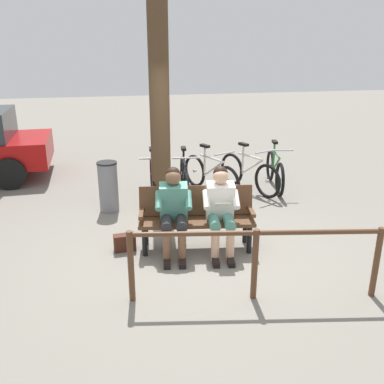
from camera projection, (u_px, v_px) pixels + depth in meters
The scene contains 13 objects.
ground_plane at pixel (200, 250), 5.91m from camera, with size 40.00×40.00×0.00m, color slate.
bench at pixel (196, 213), 5.87m from camera, with size 1.66×0.73×0.87m.
person_reading at pixel (221, 207), 5.68m from camera, with size 0.53×0.81×1.20m.
person_companion at pixel (174, 208), 5.65m from camera, with size 0.53×0.81×1.20m.
handbag at pixel (125, 242), 5.87m from camera, with size 0.30×0.14×0.24m, color #3F1E14.
tree_trunk at pixel (160, 109), 6.78m from camera, with size 0.33×0.33×3.53m, color #4C3823.
litter_bin at pixel (108, 187), 7.21m from camera, with size 0.35×0.35×0.88m.
bicycle_black at pixel (275, 171), 8.41m from camera, with size 0.53×1.65×0.94m.
bicycle_orange at pixel (249, 173), 8.24m from camera, with size 0.75×1.56×0.94m.
bicycle_purple at pixel (210, 175), 8.11m from camera, with size 0.77×1.56×0.94m.
bicycle_red at pixel (184, 179), 7.87m from camera, with size 0.48×1.67×0.94m.
bicycle_silver at pixel (153, 180), 7.83m from camera, with size 0.48×1.68×0.94m.
railing_fence at pixel (255, 252), 4.61m from camera, with size 2.78×0.57×0.85m.
Camera 1 is at (1.24, 5.16, 2.72)m, focal length 39.17 mm.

